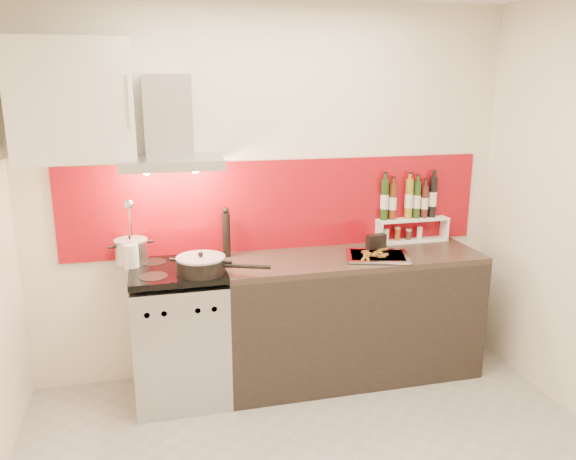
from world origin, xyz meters
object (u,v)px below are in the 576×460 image
object	(u,v)px
range_stove	(180,334)
pepper_mill	(226,233)
baking_tray	(377,256)
stock_pot	(131,251)
saute_pan	(202,265)
counter	(351,316)

from	to	relation	value
range_stove	pepper_mill	world-z (taller)	pepper_mill
range_stove	baking_tray	size ratio (longest dim) A/B	1.83
pepper_mill	baking_tray	size ratio (longest dim) A/B	0.70
range_stove	stock_pot	size ratio (longest dim) A/B	4.22
range_stove	saute_pan	world-z (taller)	saute_pan
baking_tray	saute_pan	bearing A→B (deg)	-177.25
saute_pan	pepper_mill	world-z (taller)	pepper_mill
range_stove	stock_pot	distance (m)	0.64
stock_pot	baking_tray	size ratio (longest dim) A/B	0.43
baking_tray	pepper_mill	bearing A→B (deg)	163.77
range_stove	saute_pan	bearing A→B (deg)	-46.33
pepper_mill	baking_tray	xyz separation A→B (m)	(0.99, -0.29, -0.15)
counter	stock_pot	xyz separation A→B (m)	(-1.48, 0.17, 0.54)
saute_pan	baking_tray	size ratio (longest dim) A/B	1.14
counter	stock_pot	size ratio (longest dim) A/B	8.34
range_stove	baking_tray	bearing A→B (deg)	-4.16
stock_pot	pepper_mill	xyz separation A→B (m)	(0.63, 0.02, 0.08)
saute_pan	baking_tray	world-z (taller)	saute_pan
pepper_mill	range_stove	bearing A→B (deg)	-151.43
counter	saute_pan	xyz separation A→B (m)	(-1.05, -0.16, 0.51)
range_stove	pepper_mill	xyz separation A→B (m)	(0.35, 0.19, 0.63)
saute_pan	pepper_mill	bearing A→B (deg)	59.61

